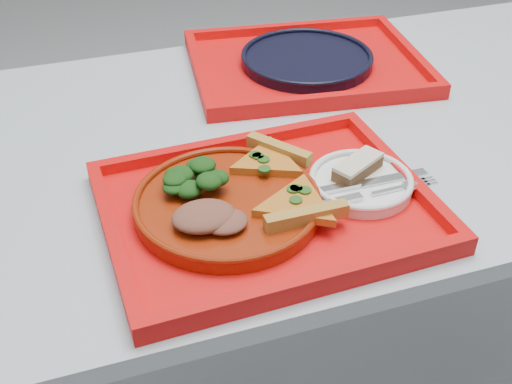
# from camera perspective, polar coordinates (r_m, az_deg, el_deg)

# --- Properties ---
(ground) EXTENTS (10.00, 10.00, 0.00)m
(ground) POSITION_cam_1_polar(r_m,az_deg,el_deg) (1.67, 8.14, -16.12)
(ground) COLOR gray
(ground) RESTS_ON ground
(table) EXTENTS (1.60, 0.80, 0.75)m
(table) POSITION_cam_1_polar(r_m,az_deg,el_deg) (1.21, 10.84, 3.78)
(table) COLOR #A2AEB6
(table) RESTS_ON ground
(tray_main) EXTENTS (0.46, 0.36, 0.01)m
(tray_main) POSITION_cam_1_polar(r_m,az_deg,el_deg) (0.91, 0.97, -1.67)
(tray_main) COLOR red
(tray_main) RESTS_ON table
(tray_far) EXTENTS (0.49, 0.40, 0.01)m
(tray_far) POSITION_cam_1_polar(r_m,az_deg,el_deg) (1.31, 4.50, 11.04)
(tray_far) COLOR red
(tray_far) RESTS_ON table
(dinner_plate) EXTENTS (0.26, 0.26, 0.02)m
(dinner_plate) POSITION_cam_1_polar(r_m,az_deg,el_deg) (0.89, -2.57, -1.23)
(dinner_plate) COLOR maroon
(dinner_plate) RESTS_ON tray_main
(side_plate) EXTENTS (0.15, 0.15, 0.01)m
(side_plate) POSITION_cam_1_polar(r_m,az_deg,el_deg) (0.95, 9.27, 0.68)
(side_plate) COLOR white
(side_plate) RESTS_ON tray_main
(navy_plate) EXTENTS (0.26, 0.26, 0.02)m
(navy_plate) POSITION_cam_1_polar(r_m,az_deg,el_deg) (1.30, 4.53, 11.60)
(navy_plate) COLOR black
(navy_plate) RESTS_ON tray_far
(pizza_slice_a) EXTENTS (0.11, 0.13, 0.02)m
(pizza_slice_a) POSITION_cam_1_polar(r_m,az_deg,el_deg) (0.87, 3.69, -0.87)
(pizza_slice_a) COLOR orange
(pizza_slice_a) RESTS_ON dinner_plate
(pizza_slice_b) EXTENTS (0.16, 0.16, 0.02)m
(pizza_slice_b) POSITION_cam_1_polar(r_m,az_deg,el_deg) (0.95, 1.02, 2.96)
(pizza_slice_b) COLOR orange
(pizza_slice_b) RESTS_ON dinner_plate
(salad_heap) EXTENTS (0.09, 0.08, 0.04)m
(salad_heap) POSITION_cam_1_polar(r_m,az_deg,el_deg) (0.90, -5.91, 1.42)
(salad_heap) COLOR black
(salad_heap) RESTS_ON dinner_plate
(meat_portion) EXTENTS (0.09, 0.07, 0.03)m
(meat_portion) POSITION_cam_1_polar(r_m,az_deg,el_deg) (0.84, -4.68, -2.16)
(meat_portion) COLOR brown
(meat_portion) RESTS_ON dinner_plate
(dessert_bar) EXTENTS (0.09, 0.07, 0.02)m
(dessert_bar) POSITION_cam_1_polar(r_m,az_deg,el_deg) (0.95, 9.04, 2.23)
(dessert_bar) COLOR #4D3219
(dessert_bar) RESTS_ON side_plate
(knife) EXTENTS (0.19, 0.02, 0.01)m
(knife) POSITION_cam_1_polar(r_m,az_deg,el_deg) (0.94, 9.99, 0.90)
(knife) COLOR silver
(knife) RESTS_ON side_plate
(fork) EXTENTS (0.19, 0.03, 0.01)m
(fork) POSITION_cam_1_polar(r_m,az_deg,el_deg) (0.91, 10.15, -0.18)
(fork) COLOR silver
(fork) RESTS_ON side_plate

